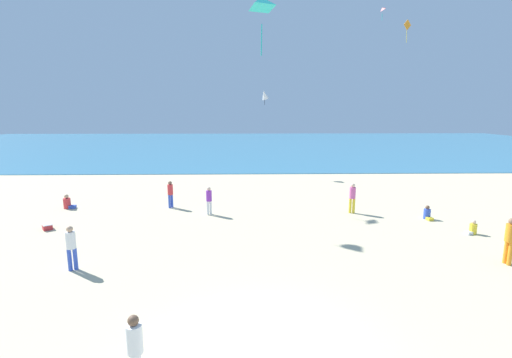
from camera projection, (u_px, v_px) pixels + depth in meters
ground_plane at (255, 222)px, 18.17m from camera, size 120.00×120.00×0.00m
ocean_water at (250, 144)px, 61.47m from camera, size 120.00×60.00×0.05m
cooler_box at (47, 226)px, 17.00m from camera, size 0.64×0.67×0.27m
person_0 at (472, 229)px, 16.33m from camera, size 0.57×0.40×0.65m
person_1 at (71, 245)px, 12.48m from camera, size 0.42×0.42×1.61m
person_2 at (68, 203)px, 20.66m from camera, size 0.66×0.40×0.83m
person_3 at (427, 214)px, 18.58m from camera, size 0.38×0.60×0.72m
person_4 at (510, 238)px, 12.95m from camera, size 0.37×0.37×1.73m
person_5 at (352, 196)px, 19.60m from camera, size 0.39×0.39×1.65m
person_6 at (170, 192)px, 20.69m from camera, size 0.44×0.44×1.56m
person_7 at (135, 347)px, 7.08m from camera, size 0.33×0.33×1.59m
person_8 at (209, 199)px, 19.30m from camera, size 0.42×0.42×1.52m
kite_red at (382, 9)px, 24.70m from camera, size 0.40×0.49×0.89m
kite_white at (265, 95)px, 31.00m from camera, size 1.02×1.00×1.33m
kite_orange at (407, 26)px, 30.79m from camera, size 0.80×0.42×1.90m
kite_teal at (261, 3)px, 9.79m from camera, size 0.86×0.98×1.55m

